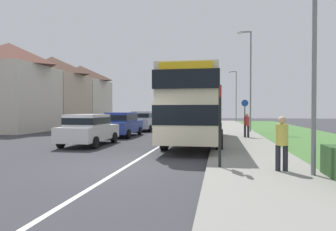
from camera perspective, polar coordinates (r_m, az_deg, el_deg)
name	(u,v)px	position (r m, az deg, el deg)	size (l,w,h in m)	color
ground_plane	(126,167)	(9.72, -8.24, -9.89)	(120.00, 120.00, 0.00)	#38383D
lane_marking_centre	(168,141)	(17.42, 0.02, -5.01)	(0.14, 60.00, 0.01)	silver
pavement_near_side	(244,146)	(15.22, 14.52, -5.71)	(3.20, 68.00, 0.12)	gray
double_decker_bus	(197,105)	(16.37, 5.58, 2.09)	(2.80, 11.10, 3.70)	beige
parked_car_white	(89,128)	(15.81, -15.14, -2.42)	(1.96, 4.13, 1.63)	silver
parked_car_blue	(122,123)	(20.68, -8.91, -1.51)	(1.93, 4.51, 1.69)	navy
parked_car_silver	(143,120)	(26.06, -4.78, -0.92)	(1.94, 4.14, 1.74)	#B7B7BC
parked_car_dark_green	(155,119)	(30.90, -2.57, -0.63)	(1.95, 4.46, 1.72)	#19472D
pedestrian_at_stop	(282,141)	(8.91, 21.22, -4.61)	(0.34, 0.34, 1.67)	#23232D
pedestrian_walking_away	(247,124)	(19.24, 15.02, -1.57)	(0.34, 0.34, 1.67)	#23232D
bus_stop_sign	(220,120)	(9.01, 10.04, -0.89)	(0.09, 0.52, 2.60)	black
cycle_route_sign	(245,117)	(19.65, 14.69, -0.20)	(0.44, 0.08, 2.52)	slate
street_lamp_near	(311,15)	(9.00, 25.94, 17.09)	(1.14, 0.20, 7.59)	slate
street_lamp_mid	(249,75)	(24.79, 15.53, 7.54)	(1.14, 0.20, 8.21)	slate
street_lamp_far	(235,93)	(44.08, 12.96, 4.23)	(1.14, 0.20, 7.52)	slate
house_terrace_far_side	(52,92)	(34.10, -21.60, 4.27)	(6.33, 19.47, 7.61)	beige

